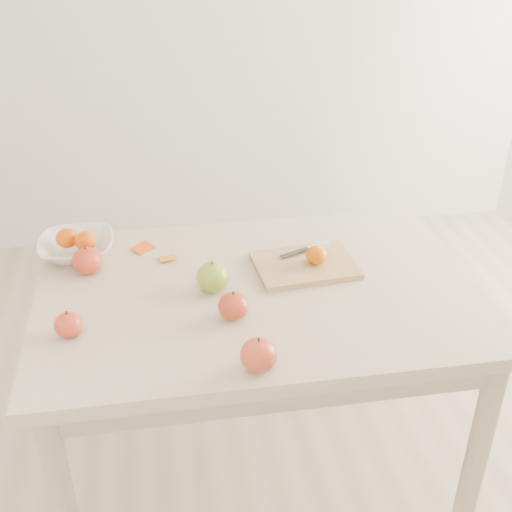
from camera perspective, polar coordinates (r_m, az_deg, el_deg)
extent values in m
plane|color=#C6B293|center=(2.25, 0.22, -19.04)|extent=(3.50, 3.50, 0.00)
cube|color=beige|center=(1.77, 0.26, -3.33)|extent=(1.20, 0.80, 0.04)
cylinder|color=#BCAA8E|center=(2.26, -15.00, -7.70)|extent=(0.06, 0.06, 0.71)
cylinder|color=#BCAA8E|center=(2.38, 11.84, -5.19)|extent=(0.06, 0.06, 0.71)
cylinder|color=#BCAA8E|center=(1.92, 18.96, -16.72)|extent=(0.06, 0.06, 0.71)
cube|color=tan|center=(1.84, 4.37, -0.81)|extent=(0.30, 0.23, 0.02)
ellipsoid|color=#D86007|center=(1.82, 5.41, 0.09)|extent=(0.06, 0.06, 0.05)
imported|color=white|center=(1.96, -15.65, 0.76)|extent=(0.22, 0.22, 0.05)
ellipsoid|color=#D35A07|center=(1.96, -16.46, 1.54)|extent=(0.07, 0.07, 0.06)
ellipsoid|color=orange|center=(1.94, -14.92, 1.31)|extent=(0.06, 0.06, 0.06)
cube|color=#DD4B0F|center=(1.96, -9.98, 0.60)|extent=(0.07, 0.07, 0.01)
cube|color=orange|center=(1.90, -7.94, -0.28)|extent=(0.05, 0.04, 0.01)
cube|color=white|center=(1.91, 5.63, 0.89)|extent=(0.08, 0.05, 0.01)
cube|color=#34363C|center=(1.87, 3.46, 0.31)|extent=(0.09, 0.05, 0.00)
ellipsoid|color=#638B19|center=(1.73, -3.87, -1.88)|extent=(0.09, 0.09, 0.08)
ellipsoid|color=#A3010C|center=(1.86, -14.78, -0.42)|extent=(0.09, 0.09, 0.08)
ellipsoid|color=#A50918|center=(1.46, 0.24, -8.77)|extent=(0.09, 0.09, 0.08)
ellipsoid|color=#9C070B|center=(1.62, -16.33, -5.89)|extent=(0.07, 0.07, 0.06)
ellipsoid|color=maroon|center=(1.62, -2.02, -4.46)|extent=(0.08, 0.08, 0.07)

